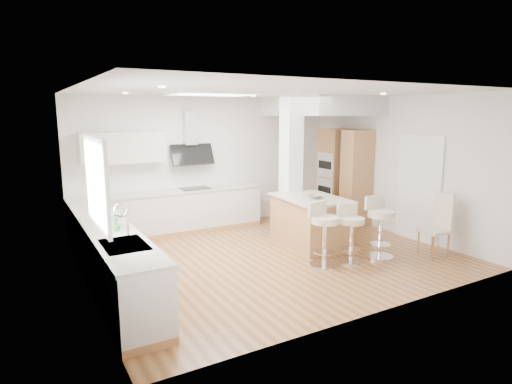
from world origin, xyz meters
TOP-DOWN VIEW (x-y plane):
  - ground at (0.00, 0.00)m, footprint 6.00×6.00m
  - ceiling at (0.00, 0.00)m, footprint 6.00×5.00m
  - wall_back at (0.00, 2.50)m, footprint 6.00×0.04m
  - wall_left at (-3.00, 0.00)m, footprint 0.04×5.00m
  - wall_right at (3.00, 0.00)m, footprint 0.04×5.00m
  - skylight at (-0.79, 0.60)m, footprint 4.10×2.10m
  - window_left at (-2.96, -0.90)m, footprint 0.06×1.28m
  - doorway_right at (2.97, -0.60)m, footprint 0.05×1.00m
  - counter_left at (-2.70, 0.23)m, footprint 0.63×4.50m
  - counter_back at (-0.91, 2.22)m, footprint 3.62×0.63m
  - pillar at (1.05, 0.95)m, footprint 0.35×0.35m
  - soffit at (2.10, 1.40)m, footprint 1.78×2.20m
  - oven_column at (2.68, 1.23)m, footprint 0.63×1.21m
  - peninsula at (0.97, 0.18)m, footprint 1.10×1.58m
  - bar_stool_a at (0.48, -0.83)m, footprint 0.55×0.55m
  - bar_stool_b at (1.00, -0.90)m, footprint 0.50×0.50m
  - bar_stool_c at (1.57, -0.99)m, footprint 0.50×0.50m
  - dining_chair at (2.56, -1.40)m, footprint 0.46×0.46m

SIDE VIEW (x-z plane):
  - ground at x=0.00m, z-range 0.00..0.00m
  - ceiling at x=0.00m, z-range -0.01..0.01m
  - counter_left at x=-2.70m, z-range -0.22..1.13m
  - peninsula at x=0.97m, z-range -0.03..0.96m
  - bar_stool_b at x=1.00m, z-range 0.06..1.02m
  - bar_stool_a at x=0.48m, z-range 0.06..1.11m
  - dining_chair at x=2.56m, z-range 0.04..1.14m
  - bar_stool_c at x=1.57m, z-range 0.07..1.12m
  - counter_back at x=-0.91m, z-range -0.55..1.95m
  - doorway_right at x=2.97m, z-range -0.05..2.05m
  - oven_column at x=2.68m, z-range 0.00..2.10m
  - wall_back at x=0.00m, z-range 0.00..2.80m
  - wall_left at x=-3.00m, z-range 0.00..2.80m
  - wall_right at x=3.00m, z-range 0.00..2.80m
  - pillar at x=1.05m, z-range 0.00..2.80m
  - window_left at x=-2.96m, z-range 1.16..2.23m
  - soffit at x=2.10m, z-range 2.40..2.80m
  - skylight at x=-0.79m, z-range 2.74..2.80m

